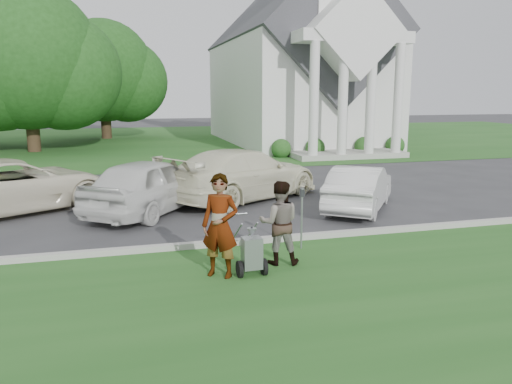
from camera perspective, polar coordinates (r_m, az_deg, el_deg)
name	(u,v)px	position (r m, az deg, el deg)	size (l,w,h in m)	color
ground	(264,251)	(11.23, 0.96, -6.72)	(120.00, 120.00, 0.00)	#333335
grass_strip	(314,304)	(8.58, 6.67, -12.63)	(80.00, 7.00, 0.01)	#20511C
church_lawn	(163,141)	(37.54, -10.62, 5.78)	(80.00, 30.00, 0.01)	#20511C
curb	(258,241)	(11.71, 0.21, -5.57)	(80.00, 0.18, 0.15)	#9E9E93
church	(297,56)	(35.54, 4.72, 15.22)	(9.19, 19.00, 24.10)	white
tree_left	(27,64)	(32.68, -24.71, 13.15)	(10.63, 8.40, 9.71)	#332316
tree_back	(103,76)	(40.28, -17.07, 12.58)	(9.61, 7.60, 8.89)	#332316
striping_cart	(252,254)	(9.60, -0.50, -7.09)	(0.57, 1.12, 1.04)	black
person_left	(220,227)	(9.44, -4.13, -3.96)	(0.72, 0.48, 1.99)	#999999
person_right	(279,223)	(10.16, 2.66, -3.60)	(0.84, 0.65, 1.72)	#999999
parking_meter_near	(302,211)	(11.17, 5.25, -2.15)	(0.10, 0.09, 1.40)	gray
car_a	(14,185)	(16.29, -25.95, 0.68)	(2.64, 5.72, 1.59)	beige
car_b	(150,185)	(14.91, -11.98, 0.80)	(1.94, 4.82, 1.64)	silver
car_c	(243,174)	(16.42, -1.46, 2.05)	(2.35, 5.78, 1.68)	#F1EECC
car_d	(359,188)	(15.28, 11.71, 0.47)	(1.41, 4.05, 1.34)	silver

